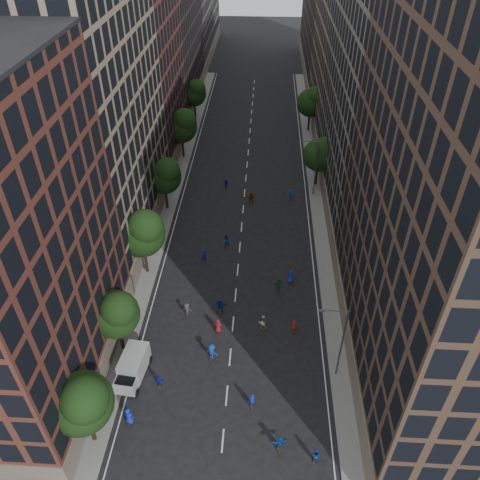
{
  "coord_description": "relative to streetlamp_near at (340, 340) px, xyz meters",
  "views": [
    {
      "loc": [
        2.68,
        -16.73,
        39.05
      ],
      "look_at": [
        0.08,
        30.49,
        2.0
      ],
      "focal_mm": 35.0,
      "sensor_mm": 36.0,
      "label": 1
    }
  ],
  "objects": [
    {
      "name": "tree_left_1",
      "position": [
        -21.39,
        1.86,
        0.38
      ],
      "size": [
        4.8,
        4.8,
        8.21
      ],
      "color": "black",
      "rests_on": "ground"
    },
    {
      "name": "bldg_right_a",
      "position": [
        8.63,
        3.0,
        12.83
      ],
      "size": [
        14.0,
        30.0,
        36.0
      ],
      "primitive_type": "cube",
      "color": "#4D3729",
      "rests_on": "ground"
    },
    {
      "name": "bldg_left_d",
      "position": [
        -29.37,
        70.0,
        10.83
      ],
      "size": [
        14.0,
        28.0,
        32.0
      ],
      "primitive_type": "cube",
      "color": "#2F241F",
      "rests_on": "ground"
    },
    {
      "name": "skater_2",
      "position": [
        -2.46,
        -8.76,
        -4.4
      ],
      "size": [
        0.87,
        0.76,
        1.55
      ],
      "primitive_type": "imported",
      "rotation": [
        0.0,
        0.0,
        2.89
      ],
      "color": "#123A9A",
      "rests_on": "ground"
    },
    {
      "name": "skater_8",
      "position": [
        -7.12,
        5.54,
        -4.23
      ],
      "size": [
        0.96,
        0.77,
        1.87
      ],
      "primitive_type": "imported",
      "rotation": [
        0.0,
        0.0,
        3.21
      ],
      "color": "beige",
      "rests_on": "ground"
    },
    {
      "name": "bldg_right_d",
      "position": [
        8.63,
        92.0,
        9.83
      ],
      "size": [
        14.0,
        40.0,
        30.0
      ],
      "primitive_type": "cube",
      "color": "#4D3729",
      "rests_on": "ground"
    },
    {
      "name": "skater_3",
      "position": [
        -12.2,
        1.3,
        -4.19
      ],
      "size": [
        1.44,
        1.17,
        1.95
      ],
      "primitive_type": "imported",
      "rotation": [
        0.0,
        0.0,
        2.72
      ],
      "color": "#1440A7",
      "rests_on": "ground"
    },
    {
      "name": "tree_left_5",
      "position": [
        -21.39,
        59.86,
        0.51
      ],
      "size": [
        4.8,
        4.8,
        8.33
      ],
      "color": "black",
      "rests_on": "ground"
    },
    {
      "name": "skater_0",
      "position": [
        -18.87,
        -6.21,
        -4.2
      ],
      "size": [
        1.06,
        0.82,
        1.93
      ],
      "primitive_type": "imported",
      "rotation": [
        0.0,
        0.0,
        2.9
      ],
      "color": "#172DBD",
      "rests_on": "ground"
    },
    {
      "name": "skater_14",
      "position": [
        -12.24,
        19.63,
        -4.23
      ],
      "size": [
        1.12,
        1.02,
        1.87
      ],
      "primitive_type": "imported",
      "rotation": [
        0.0,
        0.0,
        3.57
      ],
      "color": "#1442A9",
      "rests_on": "ground"
    },
    {
      "name": "skater_4",
      "position": [
        -16.92,
        -2.26,
        -4.42
      ],
      "size": [
        0.88,
        0.37,
        1.5
      ],
      "primitive_type": "imported",
      "rotation": [
        0.0,
        0.0,
        3.14
      ],
      "color": "#161EB5",
      "rests_on": "ground"
    },
    {
      "name": "skater_5",
      "position": [
        -5.47,
        -7.9,
        -4.34
      ],
      "size": [
        1.6,
        0.82,
        1.65
      ],
      "primitive_type": "imported",
      "rotation": [
        0.0,
        0.0,
        3.37
      ],
      "color": "#13469B",
      "rests_on": "ground"
    },
    {
      "name": "skater_12",
      "position": [
        -3.89,
        13.15,
        -4.27
      ],
      "size": [
        0.98,
        0.74,
        1.79
      ],
      "primitive_type": "imported",
      "rotation": [
        0.0,
        0.0,
        2.93
      ],
      "color": "#123397",
      "rests_on": "ground"
    },
    {
      "name": "skater_15",
      "position": [
        -3.41,
        31.48,
        -4.35
      ],
      "size": [
        1.2,
        0.93,
        1.64
      ],
      "primitive_type": "imported",
      "rotation": [
        0.0,
        0.0,
        2.8
      ],
      "color": "#152BAB",
      "rests_on": "ground"
    },
    {
      "name": "tree_right_b",
      "position": [
        1.02,
        55.85,
        0.79
      ],
      "size": [
        5.2,
        5.2,
        8.83
      ],
      "color": "black",
      "rests_on": "ground"
    },
    {
      "name": "tree_left_3",
      "position": [
        -21.38,
        27.85,
        0.65
      ],
      "size": [
        5.0,
        5.0,
        8.58
      ],
      "color": "black",
      "rests_on": "ground"
    },
    {
      "name": "sidewalk_right",
      "position": [
        1.63,
        35.5,
        -5.09
      ],
      "size": [
        4.0,
        105.0,
        0.15
      ],
      "primitive_type": "cube",
      "color": "slate",
      "rests_on": "ground"
    },
    {
      "name": "tree_left_0",
      "position": [
        -21.38,
        -8.15,
        0.79
      ],
      "size": [
        5.2,
        5.2,
        8.83
      ],
      "color": "black",
      "rests_on": "ground"
    },
    {
      "name": "streetlamp_far",
      "position": [
        0.0,
        33.0,
        0.0
      ],
      "size": [
        2.64,
        0.22,
        9.06
      ],
      "color": "#595B60",
      "rests_on": "ground"
    },
    {
      "name": "skater_10",
      "position": [
        -5.38,
        11.38,
        -4.2
      ],
      "size": [
        1.23,
        0.85,
        1.95
      ],
      "primitive_type": "imported",
      "rotation": [
        0.0,
        0.0,
        3.51
      ],
      "color": "#1A5836",
      "rests_on": "ground"
    },
    {
      "name": "skater_13",
      "position": [
        -14.79,
        16.33,
        -4.27
      ],
      "size": [
        0.76,
        0.62,
        1.8
      ],
      "primitive_type": "imported",
      "rotation": [
        0.0,
        0.0,
        3.47
      ],
      "color": "#12159A",
      "rests_on": "ground"
    },
    {
      "name": "skater_17",
      "position": [
        -9.25,
        30.19,
        -4.25
      ],
      "size": [
        1.78,
        1.07,
        1.83
      ],
      "primitive_type": "imported",
      "rotation": [
        0.0,
        0.0,
        3.48
      ],
      "color": "maroon",
      "rests_on": "ground"
    },
    {
      "name": "tree_left_2",
      "position": [
        -21.36,
        13.83,
        1.19
      ],
      "size": [
        5.6,
        5.6,
        9.45
      ],
      "color": "black",
      "rests_on": "ground"
    },
    {
      "name": "skater_11",
      "position": [
        -11.95,
        7.82,
        -4.28
      ],
      "size": [
        1.67,
        0.61,
        1.78
      ],
      "primitive_type": "imported",
      "rotation": [
        0.0,
        0.0,
        3.19
      ],
      "color": "#1338A1",
      "rests_on": "ground"
    },
    {
      "name": "skater_1",
      "position": [
        -7.94,
        -4.0,
        -4.28
      ],
      "size": [
        0.71,
        0.53,
        1.77
      ],
      "primitive_type": "imported",
      "rotation": [
        0.0,
        0.0,
        3.31
      ],
      "color": "#1628B6",
      "rests_on": "ground"
    },
    {
      "name": "skater_7",
      "position": [
        -3.8,
        5.25,
        -4.33
      ],
      "size": [
        0.72,
        0.62,
        1.67
      ],
      "primitive_type": "imported",
      "rotation": [
        0.0,
        0.0,
        2.71
      ],
      "color": "#A21E1B",
      "rests_on": "ground"
    },
    {
      "name": "cargo_van",
      "position": [
        -19.65,
        -1.26,
        -3.81
      ],
      "size": [
        2.82,
        5.08,
        2.59
      ],
      "rotation": [
        0.0,
        0.0,
        -0.12
      ],
      "color": "silver",
      "rests_on": "ground"
    },
    {
      "name": "bldg_right_b",
      "position": [
        8.63,
        32.0,
        11.33
      ],
      "size": [
        14.0,
        28.0,
        33.0
      ],
      "primitive_type": "cube",
      "color": "#6A6357",
      "rests_on": "ground"
    },
    {
      "name": "skater_16",
      "position": [
        -13.35,
        34.36,
        -4.41
      ],
      "size": [
        0.96,
        0.65,
        1.51
      ],
      "primitive_type": "imported",
      "rotation": [
        0.0,
        0.0,
        3.49
      ],
      "color": "#1A14AA",
      "rests_on": "ground"
    },
    {
      "name": "sidewalk_left",
      "position": [
        -22.37,
        35.5,
        -5.09
      ],
      "size": [
        4.0,
        105.0,
        0.15
      ],
      "primitive_type": "cube",
      "color": "slate",
      "rests_on": "ground"
    },
    {
      "name": "bldg_left_c",
      "position": [
        -29.37,
        46.0,
        8.83
      ],
      "size": [
        14.0,
        20.0,
        28.0
      ],
      "primitive_type": "cube",
      "color": "#5B2C22",
      "rests_on": "ground"
    },
    {
      "name": "tree_left_4",
      "position": [
        -21.37,
        43.84,
        0.93
      ],
      "size": [
        5.4,
        5.4,
        9.08
      ],
      "color": "black",
      "rests_on": "ground"
    },
    {
      "name": "ground",
      "position": [
        -10.37,
        28.0,
        -5.17
      ],
      "size": [
        240.0,
        240.0,
        0.0
      ],
      "primitive_type": "plane",
      "color": "black",
      "rests_on": "ground"
    },
    {
      "name": "skater_9",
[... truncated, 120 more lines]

